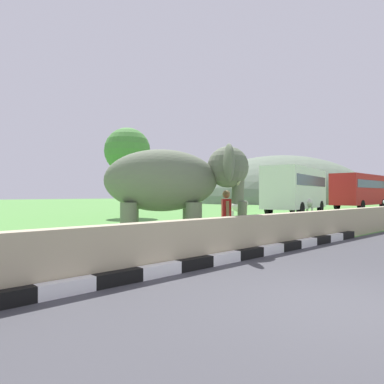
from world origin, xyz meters
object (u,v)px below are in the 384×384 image
at_px(bus_red, 360,189).
at_px(cow_near, 239,206).
at_px(bus_white, 296,187).
at_px(person_handler, 226,215).
at_px(cow_mid, 307,203).
at_px(elephant, 174,182).

height_order(bus_red, cow_near, bus_red).
relative_size(bus_white, bus_red, 0.91).
bearing_deg(bus_white, bus_red, 0.55).
xyz_separation_m(bus_white, bus_red, (12.74, 0.12, 0.00)).
distance_m(bus_white, cow_near, 9.28).
distance_m(person_handler, cow_mid, 17.23).
distance_m(elephant, person_handler, 1.91).
bearing_deg(cow_near, cow_mid, 3.79).
bearing_deg(elephant, bus_red, 12.71).
height_order(bus_white, cow_mid, bus_white).
bearing_deg(cow_mid, cow_near, -176.21).
relative_size(person_handler, bus_red, 0.17).
height_order(bus_red, cow_mid, bus_red).
xyz_separation_m(person_handler, bus_white, (16.57, 7.36, 1.15)).
bearing_deg(bus_red, bus_white, -179.45).
relative_size(elephant, bus_red, 0.40).
relative_size(bus_red, cow_near, 5.07).
bearing_deg(cow_near, person_handler, -143.33).
height_order(cow_near, cow_mid, same).
height_order(elephant, person_handler, elephant).
bearing_deg(cow_mid, bus_red, 5.65).
xyz_separation_m(elephant, cow_near, (9.11, 5.09, -1.01)).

